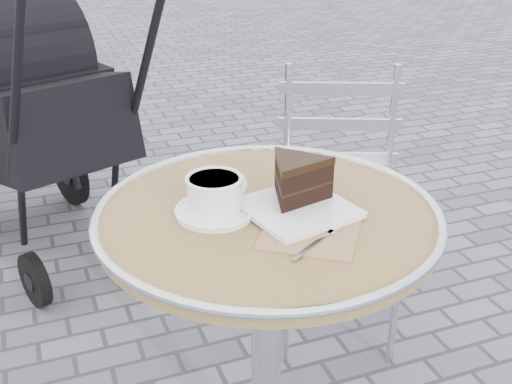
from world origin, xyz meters
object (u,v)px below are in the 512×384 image
object	(u,v)px
cappuccino_set	(216,198)
cake_plate_set	(297,186)
bistro_chair	(339,173)
baby_stroller	(33,124)
cafe_table	(267,278)

from	to	relation	value
cappuccino_set	cake_plate_set	bearing A→B (deg)	-33.58
bistro_chair	baby_stroller	distance (m)	1.22
bistro_chair	cake_plate_set	bearing A→B (deg)	-103.36
cappuccino_set	bistro_chair	world-z (taller)	bistro_chair
cafe_table	cappuccino_set	bearing A→B (deg)	165.60
cafe_table	baby_stroller	xyz separation A→B (m)	(-0.41, 1.40, -0.06)
baby_stroller	bistro_chair	bearing A→B (deg)	-65.11
cafe_table	bistro_chair	world-z (taller)	bistro_chair
cake_plate_set	cafe_table	bearing A→B (deg)	161.73
cafe_table	cake_plate_set	xyz separation A→B (m)	(0.06, -0.01, 0.21)
cake_plate_set	bistro_chair	world-z (taller)	bistro_chair
cafe_table	cappuccino_set	xyz separation A→B (m)	(-0.10, 0.03, 0.20)
cappuccino_set	baby_stroller	xyz separation A→B (m)	(-0.31, 1.37, -0.26)
cappuccino_set	cake_plate_set	xyz separation A→B (m)	(0.17, -0.03, 0.01)
bistro_chair	baby_stroller	xyz separation A→B (m)	(-0.86, 0.87, -0.02)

